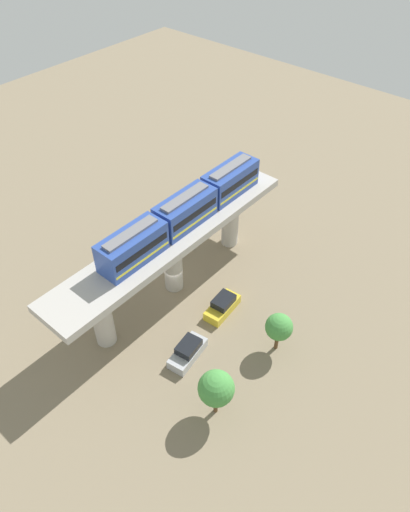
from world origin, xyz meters
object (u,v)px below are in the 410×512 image
object	(u,v)px
train	(185,211)
tree_mid_lot	(279,327)
parked_car_silver	(188,351)
tree_near_viaduct	(216,388)
parked_car_yellow	(223,306)

from	to	relation	value
train	tree_mid_lot	world-z (taller)	train
parked_car_silver	tree_near_viaduct	size ratio (longest dim) A/B	0.89
parked_car_yellow	tree_mid_lot	bearing A→B (deg)	-7.50
parked_car_silver	train	bearing A→B (deg)	123.93
tree_mid_lot	parked_car_silver	bearing A→B (deg)	-132.31
parked_car_yellow	parked_car_silver	bearing A→B (deg)	-85.74
parked_car_silver	tree_mid_lot	distance (m)	8.61
parked_car_yellow	parked_car_silver	distance (m)	6.48
parked_car_yellow	tree_near_viaduct	xyz separation A→B (m)	(6.55, -8.97, 2.69)
train	parked_car_silver	world-z (taller)	train
train	parked_car_yellow	distance (m)	10.23
train	tree_mid_lot	size ratio (longest dim) A/B	4.75
tree_mid_lot	tree_near_viaduct	bearing A→B (deg)	-90.83
train	tree_near_viaduct	size ratio (longest dim) A/B	4.13
tree_near_viaduct	tree_mid_lot	world-z (taller)	tree_near_viaduct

